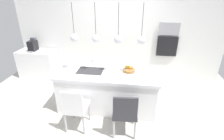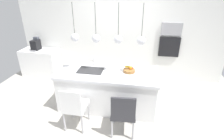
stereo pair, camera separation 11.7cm
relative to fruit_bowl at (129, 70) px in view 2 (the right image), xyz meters
name	(u,v)px [view 2 (the right image)]	position (x,y,z in m)	size (l,w,h in m)	color
floor	(108,105)	(-0.47, -0.08, -0.93)	(6.60, 6.60, 0.00)	#BCB7AD
back_wall	(119,35)	(-0.47, 1.57, 0.37)	(6.00, 0.10, 2.60)	white
kitchen_island	(108,89)	(-0.47, -0.08, -0.48)	(2.18, 0.96, 0.88)	white
sink_basin	(90,71)	(-0.85, -0.08, -0.05)	(0.56, 0.40, 0.02)	#2D2D30
faucet	(93,61)	(-0.85, 0.13, 0.10)	(0.02, 0.17, 0.22)	silver
fruit_bowl	(129,70)	(0.00, 0.00, 0.00)	(0.26, 0.26, 0.16)	#9E6B38
side_counter	(41,62)	(-2.87, 1.20, -0.51)	(1.10, 0.60, 0.82)	white
coffee_machine	(36,45)	(-2.94, 1.20, 0.06)	(0.20, 0.35, 0.38)	black
microwave	(172,29)	(0.99, 1.50, 0.61)	(0.54, 0.08, 0.34)	#9E9EA3
oven	(169,47)	(0.99, 1.50, 0.11)	(0.56, 0.08, 0.56)	black
chair_near	(74,106)	(-0.94, -0.91, -0.41)	(0.41, 0.46, 0.92)	white
chair_middle	(123,112)	(-0.01, -0.91, -0.42)	(0.48, 0.50, 0.90)	#333338
pendant_light_left	(75,37)	(-1.14, -0.08, 0.69)	(0.17, 0.17, 0.77)	silver
pendant_light_center_left	(96,38)	(-0.69, -0.08, 0.69)	(0.17, 0.17, 0.77)	silver
pendant_light_center_right	(118,39)	(-0.24, -0.08, 0.69)	(0.17, 0.17, 0.77)	silver
pendant_light_right	(141,40)	(0.21, -0.08, 0.69)	(0.17, 0.17, 0.77)	silver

